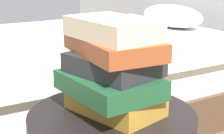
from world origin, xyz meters
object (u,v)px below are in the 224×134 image
(bed, at_px, (74,73))
(book_charcoal, at_px, (113,64))
(book_ochre, at_px, (115,102))
(book_rust, at_px, (113,46))
(book_cream, at_px, (111,28))
(book_forest, at_px, (109,84))

(bed, xyz_separation_m, book_charcoal, (1.17, -0.53, 0.40))
(book_ochre, distance_m, book_rust, 0.16)
(book_charcoal, height_order, book_rust, book_rust)
(book_charcoal, bearing_deg, book_cream, -77.37)
(book_ochre, xyz_separation_m, book_cream, (-0.00, -0.01, 0.21))
(bed, height_order, book_ochre, bed)
(book_forest, height_order, book_charcoal, book_charcoal)
(bed, bearing_deg, book_forest, -21.19)
(book_rust, distance_m, book_cream, 0.05)
(book_forest, xyz_separation_m, book_rust, (-0.01, 0.02, 0.10))
(book_charcoal, relative_size, book_rust, 0.80)
(book_ochre, height_order, book_charcoal, book_charcoal)
(bed, height_order, book_rust, book_rust)
(book_forest, bearing_deg, book_rust, 111.16)
(book_forest, distance_m, book_charcoal, 0.06)
(book_rust, bearing_deg, book_forest, -60.84)
(book_charcoal, xyz_separation_m, book_cream, (0.00, -0.01, 0.10))
(book_rust, relative_size, book_cream, 1.18)
(book_rust, height_order, book_cream, book_cream)
(book_charcoal, distance_m, book_rust, 0.05)
(book_cream, bearing_deg, book_rust, 121.80)
(book_forest, bearing_deg, book_ochre, 81.25)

